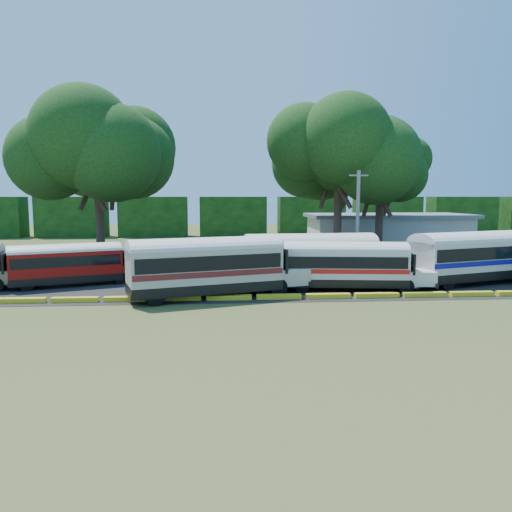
{
  "coord_description": "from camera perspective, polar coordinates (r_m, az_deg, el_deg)",
  "views": [
    {
      "loc": [
        -1.99,
        -28.27,
        6.22
      ],
      "look_at": [
        0.48,
        6.0,
        2.02
      ],
      "focal_mm": 35.0,
      "sensor_mm": 36.0,
      "label": 1
    }
  ],
  "objects": [
    {
      "name": "tree_center",
      "position": [
        50.96,
        9.46,
        12.23
      ],
      "size": [
        11.9,
        11.9,
        15.38
      ],
      "color": "#3A261D",
      "rests_on": "ground"
    },
    {
      "name": "bus_cream_east",
      "position": [
        34.68,
        6.57,
        0.0
      ],
      "size": [
        11.17,
        3.51,
        3.62
      ],
      "rotation": [
        0.0,
        0.0,
        0.07
      ],
      "color": "black",
      "rests_on": "ground"
    },
    {
      "name": "asphalt_strip",
      "position": [
        40.86,
        0.13,
        -1.78
      ],
      "size": [
        64.0,
        24.0,
        0.02
      ],
      "primitive_type": "cube",
      "color": "black",
      "rests_on": "ground"
    },
    {
      "name": "utility_pole",
      "position": [
        42.45,
        11.54,
        4.15
      ],
      "size": [
        1.6,
        0.3,
        8.25
      ],
      "color": "gray",
      "rests_on": "ground"
    },
    {
      "name": "terminal_building",
      "position": [
        61.75,
        14.8,
        2.85
      ],
      "size": [
        19.0,
        9.0,
        4.0
      ],
      "color": "#B8B5A8",
      "rests_on": "ground"
    },
    {
      "name": "bus_red",
      "position": [
        36.63,
        -20.56,
        -0.61
      ],
      "size": [
        9.07,
        5.25,
        2.92
      ],
      "rotation": [
        0.0,
        0.0,
        0.37
      ],
      "color": "black",
      "rests_on": "ground"
    },
    {
      "name": "tree_west",
      "position": [
        49.07,
        -17.72,
        11.95
      ],
      "size": [
        11.75,
        11.75,
        15.11
      ],
      "color": "#3A261D",
      "rests_on": "ground"
    },
    {
      "name": "tree_east",
      "position": [
        53.98,
        14.06,
        9.81
      ],
      "size": [
        8.06,
        8.06,
        12.14
      ],
      "color": "#3A261D",
      "rests_on": "ground"
    },
    {
      "name": "ground",
      "position": [
        29.01,
        -0.09,
        -5.42
      ],
      "size": [
        160.0,
        160.0,
        0.0
      ],
      "primitive_type": "plane",
      "color": "#304818",
      "rests_on": "ground"
    },
    {
      "name": "bus_cream_west",
      "position": [
        30.44,
        -5.41,
        -0.87
      ],
      "size": [
        11.55,
        5.96,
        3.69
      ],
      "rotation": [
        0.0,
        0.0,
        0.3
      ],
      "color": "black",
      "rests_on": "ground"
    },
    {
      "name": "treeline_backdrop",
      "position": [
        76.36,
        -2.63,
        4.54
      ],
      "size": [
        130.0,
        4.0,
        6.0
      ],
      "color": "black",
      "rests_on": "ground"
    },
    {
      "name": "bus_white_blue",
      "position": [
        38.3,
        23.7,
        0.18
      ],
      "size": [
        11.54,
        6.14,
        3.7
      ],
      "rotation": [
        0.0,
        0.0,
        0.32
      ],
      "color": "black",
      "rests_on": "ground"
    },
    {
      "name": "bus_white_red",
      "position": [
        33.15,
        10.44,
        -0.79
      ],
      "size": [
        9.99,
        3.6,
        3.21
      ],
      "rotation": [
        0.0,
        0.0,
        -0.12
      ],
      "color": "black",
      "rests_on": "ground"
    },
    {
      "name": "curb",
      "position": [
        29.96,
        -0.22,
        -4.73
      ],
      "size": [
        53.7,
        0.45,
        0.3
      ],
      "color": "gold",
      "rests_on": "ground"
    }
  ]
}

